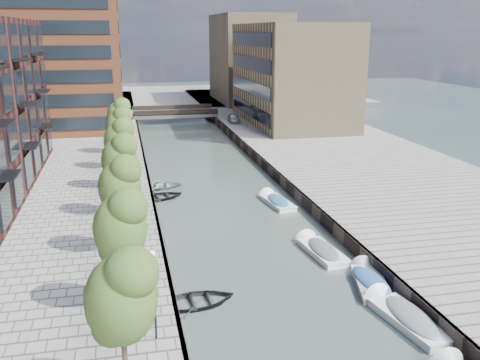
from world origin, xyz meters
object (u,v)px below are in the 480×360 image
object	(u,v)px
tree_6	(119,114)
motorboat_3	(276,201)
tree_0	(121,294)
tree_4	(119,139)
tree_3	(119,157)
bridge	(174,113)
motorboat_4	(320,250)
sloop_3	(160,188)
tree_5	(119,125)
motorboat_1	(404,317)
sloop_0	(198,304)
tree_2	(119,184)
motorboat_0	(369,281)
tree_1	(120,224)
car	(234,118)
sloop_4	(161,199)

from	to	relation	value
tree_6	motorboat_3	world-z (taller)	tree_6
tree_0	tree_4	world-z (taller)	same
tree_3	tree_6	world-z (taller)	same
bridge	motorboat_4	world-z (taller)	bridge
tree_0	sloop_3	xyz separation A→B (m)	(3.37, 30.68, -5.31)
tree_0	tree_5	size ratio (longest dim) A/B	1.00
motorboat_1	motorboat_4	distance (m)	8.97
tree_3	tree_6	size ratio (longest dim) A/B	1.00
sloop_0	motorboat_3	world-z (taller)	motorboat_3
motorboat_1	tree_3	bearing A→B (deg)	129.55
tree_2	tree_6	world-z (taller)	same
tree_0	motorboat_0	xyz separation A→B (m)	(13.66, 8.64, -5.12)
tree_1	motorboat_3	xyz separation A→B (m)	(12.56, 17.02, -5.12)
tree_0	tree_5	xyz separation A→B (m)	(0.00, 35.00, 0.00)
bridge	tree_0	world-z (taller)	tree_0
car	motorboat_0	bearing A→B (deg)	-90.86
tree_1	motorboat_0	size ratio (longest dim) A/B	1.21
sloop_3	car	bearing A→B (deg)	-29.41
tree_2	tree_3	distance (m)	7.00
bridge	car	bearing A→B (deg)	-47.02
bridge	tree_2	distance (m)	54.81
motorboat_1	tree_1	bearing A→B (deg)	169.76
bridge	tree_0	size ratio (longest dim) A/B	2.18
bridge	tree_6	world-z (taller)	tree_6
motorboat_0	car	world-z (taller)	car
tree_4	tree_5	bearing A→B (deg)	90.00
tree_6	motorboat_3	size ratio (longest dim) A/B	1.26
sloop_4	motorboat_3	xyz separation A→B (m)	(9.35, -3.43, 0.18)
tree_6	tree_2	bearing A→B (deg)	-90.00
motorboat_3	motorboat_4	distance (m)	10.58
motorboat_0	motorboat_3	bearing A→B (deg)	94.11
tree_3	tree_5	distance (m)	14.00
sloop_4	tree_4	bearing A→B (deg)	64.33
tree_3	sloop_3	bearing A→B (deg)	70.80
motorboat_0	tree_4	bearing A→B (deg)	125.21
tree_4	motorboat_4	bearing A→B (deg)	-49.40
tree_4	sloop_0	size ratio (longest dim) A/B	1.43
tree_5	sloop_4	bearing A→B (deg)	-67.01
tree_2	motorboat_3	distance (m)	16.86
sloop_0	sloop_3	size ratio (longest dim) A/B	0.97
tree_2	sloop_3	world-z (taller)	tree_2
sloop_4	motorboat_4	world-z (taller)	motorboat_4
motorboat_1	motorboat_4	world-z (taller)	motorboat_1
tree_6	motorboat_1	size ratio (longest dim) A/B	1.09
tree_4	motorboat_1	world-z (taller)	tree_4
tree_2	motorboat_3	bearing A→B (deg)	38.60
tree_0	tree_6	xyz separation A→B (m)	(0.00, 42.00, 0.00)
sloop_0	motorboat_0	distance (m)	9.94
tree_4	sloop_3	bearing A→B (deg)	38.49
bridge	sloop_3	xyz separation A→B (m)	(-5.13, -37.32, -1.39)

